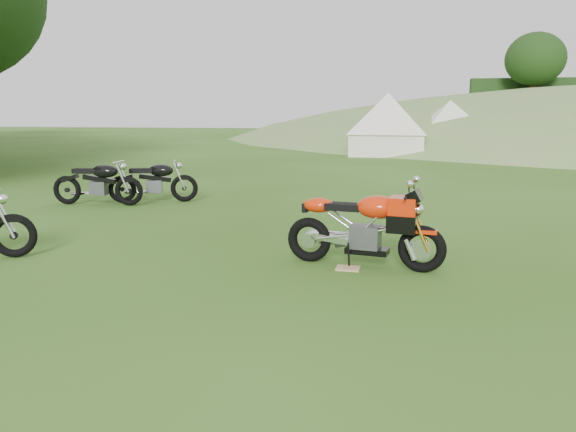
% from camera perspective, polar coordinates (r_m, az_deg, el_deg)
% --- Properties ---
extents(ground, '(120.00, 120.00, 0.00)m').
position_cam_1_polar(ground, '(5.33, -2.68, -9.57)').
color(ground, '#2A4A0F').
rests_on(ground, ground).
extents(sport_motorcycle, '(1.88, 0.75, 1.10)m').
position_cam_1_polar(sport_motorcycle, '(6.72, 7.74, -0.57)').
color(sport_motorcycle, red).
rests_on(sport_motorcycle, ground).
extents(plywood_board, '(0.28, 0.23, 0.02)m').
position_cam_1_polar(plywood_board, '(6.71, 6.12, -5.30)').
color(plywood_board, tan).
rests_on(plywood_board, ground).
extents(vintage_moto_c, '(1.83, 0.57, 0.95)m').
position_cam_1_polar(vintage_moto_c, '(11.80, -18.81, 3.34)').
color(vintage_moto_c, black).
rests_on(vintage_moto_c, ground).
extents(vintage_moto_d, '(1.78, 0.95, 0.92)m').
position_cam_1_polar(vintage_moto_d, '(11.84, -13.54, 3.55)').
color(vintage_moto_d, black).
rests_on(vintage_moto_d, ground).
extents(tent_left, '(3.06, 3.06, 2.65)m').
position_cam_1_polar(tent_left, '(24.81, 10.07, 9.16)').
color(tent_left, white).
rests_on(tent_left, ground).
extents(tent_mid, '(3.30, 3.30, 2.49)m').
position_cam_1_polar(tent_mid, '(28.13, 16.07, 8.89)').
color(tent_mid, silver).
rests_on(tent_mid, ground).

